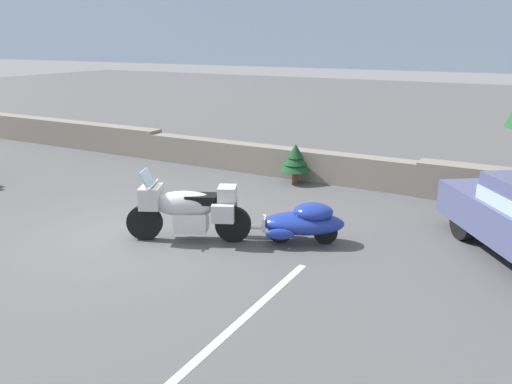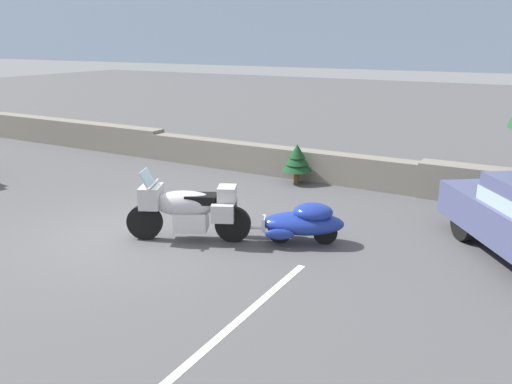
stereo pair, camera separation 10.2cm
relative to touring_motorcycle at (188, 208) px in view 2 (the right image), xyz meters
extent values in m
plane|color=#4C4C4F|center=(-0.97, -0.31, -0.62)|extent=(80.00, 80.00, 0.00)
cube|color=slate|center=(-8.97, 5.15, -0.18)|extent=(8.00, 0.55, 0.87)
cube|color=slate|center=(-0.97, 5.10, -0.23)|extent=(8.00, 0.49, 0.78)
cylinder|color=black|center=(-0.74, -0.35, -0.29)|extent=(0.66, 0.41, 0.66)
cylinder|color=black|center=(0.75, 0.36, -0.29)|extent=(0.66, 0.41, 0.66)
cube|color=silver|center=(0.05, 0.02, -0.24)|extent=(0.73, 0.66, 0.36)
ellipsoid|color=#B2B2B7|center=(-0.04, -0.02, 0.09)|extent=(1.27, 0.91, 0.48)
cube|color=#B2B2B7|center=(-0.60, -0.29, 0.21)|extent=(0.55, 0.62, 0.40)
cube|color=#9EB7C6|center=(-0.65, -0.31, 0.54)|extent=(0.36, 0.48, 0.34)
cube|color=black|center=(0.23, 0.11, 0.19)|extent=(0.66, 0.57, 0.16)
cube|color=#B2B2B7|center=(0.66, 0.32, 0.29)|extent=(0.46, 0.50, 0.28)
cube|color=#B2B2B7|center=(0.74, 0.02, 0.01)|extent=(0.43, 0.32, 0.32)
cube|color=#B2B2B7|center=(0.49, 0.56, 0.01)|extent=(0.43, 0.32, 0.32)
cylinder|color=silver|center=(-0.56, -0.27, 0.44)|extent=(0.34, 0.65, 0.04)
cylinder|color=silver|center=(-0.69, -0.33, -0.04)|extent=(0.26, 0.17, 0.54)
cylinder|color=black|center=(1.53, 0.73, -0.40)|extent=(0.44, 0.28, 0.44)
cylinder|color=black|center=(2.27, 1.09, -0.40)|extent=(0.44, 0.28, 0.44)
ellipsoid|color=navy|center=(1.90, 0.91, -0.24)|extent=(1.65, 1.26, 0.40)
ellipsoid|color=navy|center=(2.06, 0.99, -0.02)|extent=(0.89, 0.82, 0.32)
cube|color=silver|center=(1.26, 0.60, -0.26)|extent=(0.19, 0.31, 0.24)
ellipsoid|color=navy|center=(1.67, 0.44, -0.34)|extent=(0.53, 0.35, 0.20)
ellipsoid|color=navy|center=(1.39, 1.02, -0.34)|extent=(0.53, 0.35, 0.20)
cylinder|color=silver|center=(0.91, 0.44, -0.35)|extent=(0.65, 0.35, 0.05)
cylinder|color=black|center=(4.44, 2.54, -0.28)|extent=(0.58, 0.68, 0.68)
cylinder|color=brown|center=(0.05, 4.56, -0.47)|extent=(0.15, 0.15, 0.30)
cone|color=#143D1E|center=(0.05, 4.56, -0.05)|extent=(0.77, 0.77, 0.47)
cone|color=#143D1E|center=(0.05, 4.56, 0.09)|extent=(0.60, 0.60, 0.41)
cone|color=#143D1E|center=(0.05, 4.56, 0.23)|extent=(0.42, 0.42, 0.35)
cube|color=silver|center=(2.32, -1.81, -0.62)|extent=(0.12, 3.60, 0.01)
camera|label=1|loc=(5.48, -7.28, 2.99)|focal=36.49mm
camera|label=2|loc=(5.57, -7.23, 2.99)|focal=36.49mm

